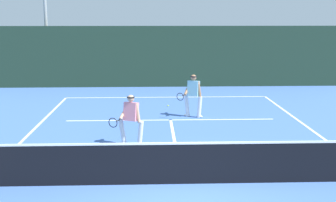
{
  "coord_description": "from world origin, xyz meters",
  "views": [
    {
      "loc": [
        -0.71,
        -9.69,
        3.88
      ],
      "look_at": [
        -0.15,
        4.96,
        1.0
      ],
      "focal_mm": 47.1,
      "sensor_mm": 36.0,
      "label": 1
    }
  ],
  "objects_px": {
    "player_far": "(193,94)",
    "tennis_ball_extra": "(104,166)",
    "tennis_ball": "(168,106)",
    "player_near": "(131,118)"
  },
  "relations": [
    {
      "from": "tennis_ball",
      "to": "tennis_ball_extra",
      "type": "height_order",
      "value": "same"
    },
    {
      "from": "player_far",
      "to": "tennis_ball_extra",
      "type": "bearing_deg",
      "value": 90.67
    },
    {
      "from": "player_far",
      "to": "tennis_ball",
      "type": "bearing_deg",
      "value": -38.7
    },
    {
      "from": "player_far",
      "to": "tennis_ball_extra",
      "type": "distance_m",
      "value": 6.31
    },
    {
      "from": "player_near",
      "to": "player_far",
      "type": "bearing_deg",
      "value": -94.92
    },
    {
      "from": "player_near",
      "to": "player_far",
      "type": "height_order",
      "value": "player_far"
    },
    {
      "from": "player_near",
      "to": "player_far",
      "type": "xyz_separation_m",
      "value": [
        2.21,
        3.73,
        0.05
      ]
    },
    {
      "from": "player_near",
      "to": "player_far",
      "type": "distance_m",
      "value": 4.34
    },
    {
      "from": "player_near",
      "to": "tennis_ball",
      "type": "relative_size",
      "value": 23.72
    },
    {
      "from": "tennis_ball",
      "to": "tennis_ball_extra",
      "type": "distance_m",
      "value": 7.85
    }
  ]
}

